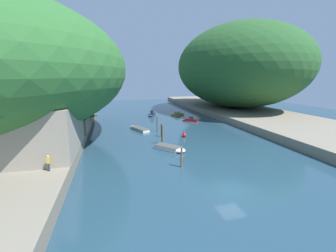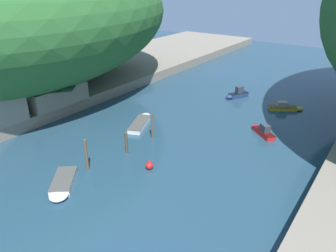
# 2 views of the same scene
# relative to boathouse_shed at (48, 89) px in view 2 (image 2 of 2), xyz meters

# --- Properties ---
(water_surface) EXTENTS (130.00, 130.00, 0.00)m
(water_surface) POSITION_rel_boathouse_shed_xyz_m (18.99, 5.78, -3.44)
(water_surface) COLOR #234256
(water_surface) RESTS_ON ground
(left_bank) EXTENTS (22.00, 120.00, 1.57)m
(left_bank) POSITION_rel_boathouse_shed_xyz_m (-7.96, 5.78, -2.65)
(left_bank) COLOR gray
(left_bank) RESTS_ON ground
(hillside_left) EXTENTS (39.20, 54.88, 21.54)m
(hillside_left) POSITION_rel_boathouse_shed_xyz_m (-9.06, 1.17, 8.90)
(hillside_left) COLOR #2D662D
(hillside_left) RESTS_ON left_bank
(boathouse_shed) EXTENTS (7.32, 9.00, 3.61)m
(boathouse_shed) POSITION_rel_boathouse_shed_xyz_m (0.00, 0.00, 0.00)
(boathouse_shed) COLOR gray
(boathouse_shed) RESTS_ON left_bank
(boat_near_quay) EXTENTS (4.64, 5.04, 0.67)m
(boat_near_quay) POSITION_rel_boathouse_shed_xyz_m (16.26, -10.94, -3.11)
(boat_near_quay) COLOR silver
(boat_near_quay) RESTS_ON water_surface
(boat_small_dinghy) EXTENTS (3.98, 3.52, 1.43)m
(boat_small_dinghy) POSITION_rel_boathouse_shed_xyz_m (26.91, 10.42, -3.01)
(boat_small_dinghy) COLOR red
(boat_small_dinghy) RESTS_ON water_surface
(boat_far_upstream) EXTENTS (3.93, 6.41, 0.60)m
(boat_far_upstream) POSITION_rel_boathouse_shed_xyz_m (12.97, 4.18, -3.14)
(boat_far_upstream) COLOR silver
(boat_far_upstream) RESTS_ON water_surface
(boat_cabin_cruiser) EXTENTS (2.82, 4.02, 1.77)m
(boat_cabin_cruiser) POSITION_rel_boathouse_shed_xyz_m (18.82, 20.76, -2.91)
(boat_cabin_cruiser) COLOR navy
(boat_cabin_cruiser) RESTS_ON water_surface
(boat_far_right_bank) EXTENTS (4.82, 3.68, 1.21)m
(boat_far_right_bank) POSITION_rel_boathouse_shed_xyz_m (26.79, 20.09, -3.08)
(boat_far_right_bank) COLOR gold
(boat_far_right_bank) RESTS_ON water_surface
(mooring_post_middle) EXTENTS (0.29, 0.29, 3.35)m
(mooring_post_middle) POSITION_rel_boathouse_shed_xyz_m (15.64, -7.37, -1.76)
(mooring_post_middle) COLOR brown
(mooring_post_middle) RESTS_ON water_surface
(mooring_post_fourth) EXTENTS (0.32, 0.32, 2.54)m
(mooring_post_fourth) POSITION_rel_boathouse_shed_xyz_m (16.58, -2.62, -2.16)
(mooring_post_fourth) COLOR #4C3D2D
(mooring_post_fourth) RESTS_ON water_surface
(mooring_post_farthest) EXTENTS (0.22, 0.22, 3.18)m
(mooring_post_farthest) POSITION_rel_boathouse_shed_xyz_m (16.62, 1.84, -1.84)
(mooring_post_farthest) COLOR brown
(mooring_post_farthest) RESTS_ON water_surface
(channel_buoy_near) EXTENTS (0.77, 0.77, 1.15)m
(channel_buoy_near) POSITION_rel_boathouse_shed_xyz_m (20.66, -3.82, -2.99)
(channel_buoy_near) COLOR red
(channel_buoy_near) RESTS_ON water_surface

